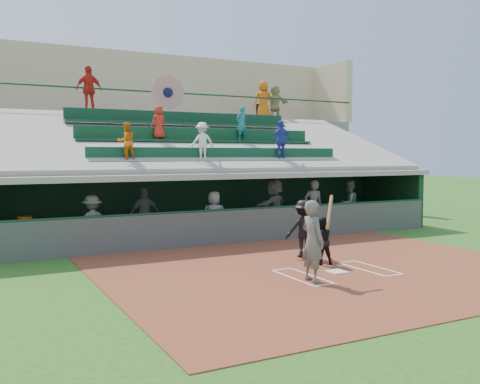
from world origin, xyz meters
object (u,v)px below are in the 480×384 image
batter_at_plate (313,241)px  catcher (321,241)px  white_table (27,241)px  trash_bin (261,113)px  home_plate (337,272)px  water_cooler (25,223)px

batter_at_plate → catcher: 1.96m
white_table → trash_bin: trash_bin is taller
home_plate → white_table: bearing=135.8°
batter_at_plate → trash_bin: trash_bin is taller
white_table → water_cooler: water_cooler is taller
catcher → trash_bin: bearing=-98.2°
batter_at_plate → home_plate: bearing=24.7°
catcher → white_table: bearing=-23.8°
batter_at_plate → white_table: (-5.38, 6.76, -0.59)m
batter_at_plate → water_cooler: (-5.42, 6.83, -0.07)m
batter_at_plate → water_cooler: size_ratio=4.71×
home_plate → batter_at_plate: 1.49m
catcher → white_table: catcher is taller
water_cooler → batter_at_plate: bearing=-51.6°
batter_at_plate → water_cooler: bearing=128.4°
trash_bin → home_plate: bearing=-112.3°
white_table → home_plate: bearing=-45.6°
catcher → trash_bin: size_ratio=1.51×
catcher → white_table: (-6.68, 5.32, -0.29)m
white_table → trash_bin: size_ratio=0.88×
trash_bin → water_cooler: bearing=-150.0°
white_table → trash_bin: (11.87, 6.96, 4.66)m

